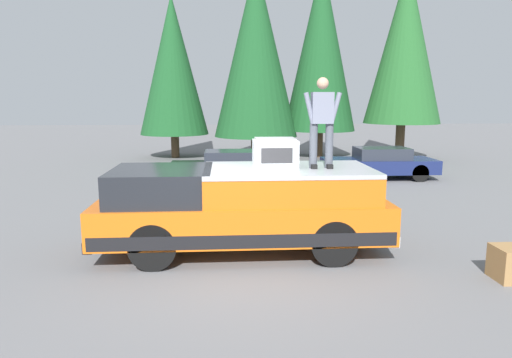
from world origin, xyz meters
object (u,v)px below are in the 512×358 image
(wooden_crate, at_px, (512,263))
(compressor_unit, at_px, (275,153))
(person_on_truck_bed, at_px, (322,120))
(parked_car_navy, at_px, (379,163))
(pickup_truck, at_px, (243,208))
(parked_car_black, at_px, (230,167))

(wooden_crate, bearing_deg, compressor_unit, 63.69)
(person_on_truck_bed, height_order, wooden_crate, person_on_truck_bed)
(compressor_unit, distance_m, parked_car_navy, 9.36)
(person_on_truck_bed, relative_size, parked_car_navy, 0.41)
(pickup_truck, height_order, parked_car_navy, pickup_truck)
(parked_car_black, distance_m, wooden_crate, 10.17)
(pickup_truck, distance_m, person_on_truck_bed, 2.25)
(pickup_truck, bearing_deg, wooden_crate, -111.75)
(person_on_truck_bed, distance_m, parked_car_black, 7.87)
(compressor_unit, distance_m, parked_car_black, 7.43)
(parked_car_navy, bearing_deg, compressor_unit, 149.14)
(pickup_truck, height_order, person_on_truck_bed, person_on_truck_bed)
(pickup_truck, xyz_separation_m, wooden_crate, (-1.74, -4.36, -0.59))
(person_on_truck_bed, xyz_separation_m, parked_car_navy, (8.13, -3.89, -1.97))
(wooden_crate, bearing_deg, parked_car_navy, -5.99)
(pickup_truck, distance_m, parked_car_navy, 9.70)
(parked_car_navy, height_order, wooden_crate, parked_car_navy)
(compressor_unit, bearing_deg, parked_car_black, 6.13)
(compressor_unit, relative_size, parked_car_black, 0.20)
(wooden_crate, bearing_deg, pickup_truck, 68.25)
(parked_car_navy, relative_size, wooden_crate, 7.32)
(person_on_truck_bed, xyz_separation_m, wooden_crate, (-1.67, -2.87, -2.27))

